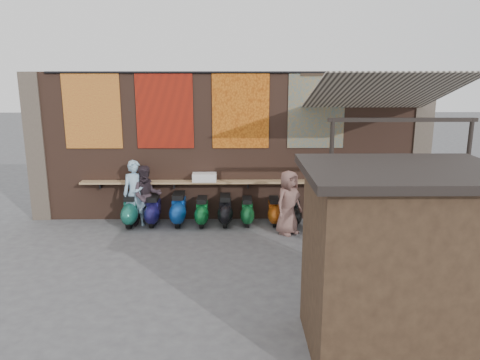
{
  "coord_description": "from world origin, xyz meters",
  "views": [
    {
      "loc": [
        0.13,
        -9.91,
        4.08
      ],
      "look_at": [
        0.27,
        1.2,
        1.42
      ],
      "focal_mm": 35.0,
      "sensor_mm": 36.0,
      "label": 1
    }
  ],
  "objects": [
    {
      "name": "pier_right",
      "position": [
        5.2,
        2.7,
        2.0
      ],
      "size": [
        0.5,
        0.5,
        4.0
      ],
      "primitive_type": "cube",
      "color": "#4C4238",
      "rests_on": "ground"
    },
    {
      "name": "tapestry_redgold",
      "position": [
        -3.6,
        2.48,
        3.0
      ],
      "size": [
        1.5,
        0.02,
        2.0
      ],
      "primitive_type": "cube",
      "color": "maroon",
      "rests_on": "brick_wall"
    },
    {
      "name": "awning_ledger",
      "position": [
        3.5,
        2.49,
        3.95
      ],
      "size": [
        3.3,
        0.08,
        0.12
      ],
      "primitive_type": "cube",
      "color": "#33261C",
      "rests_on": "brick_wall"
    },
    {
      "name": "awning_post_left",
      "position": [
        2.1,
        -0.6,
        1.55
      ],
      "size": [
        0.09,
        0.09,
        3.1
      ],
      "primitive_type": "cylinder",
      "color": "black",
      "rests_on": "ground"
    },
    {
      "name": "awning_header",
      "position": [
        3.5,
        -0.6,
        3.08
      ],
      "size": [
        3.0,
        0.08,
        0.08
      ],
      "primitive_type": "cube",
      "color": "black",
      "rests_on": "awning_post_left"
    },
    {
      "name": "awning_canvas",
      "position": [
        3.5,
        0.9,
        3.55
      ],
      "size": [
        3.2,
        3.28,
        0.97
      ],
      "primitive_type": "cube",
      "rotation": [
        -0.28,
        0.0,
        0.0
      ],
      "color": "beige",
      "rests_on": "brick_wall"
    },
    {
      "name": "market_stall",
      "position": [
        2.45,
        -3.71,
        1.32
      ],
      "size": [
        2.45,
        1.84,
        2.65
      ],
      "primitive_type": "cube",
      "rotation": [
        0.0,
        0.0,
        -0.0
      ],
      "color": "black",
      "rests_on": "ground"
    },
    {
      "name": "shopper_grey",
      "position": [
        3.72,
        -0.77,
        0.86
      ],
      "size": [
        1.27,
        1.16,
        1.71
      ],
      "primitive_type": "imported",
      "rotation": [
        0.0,
        0.0,
        2.52
      ],
      "color": "#5D5E62",
      "rests_on": "ground"
    },
    {
      "name": "diner_left",
      "position": [
        -2.47,
        1.99,
        0.88
      ],
      "size": [
        0.73,
        0.56,
        1.76
      ],
      "primitive_type": "imported",
      "rotation": [
        0.0,
        0.0,
        0.24
      ],
      "color": "#94BCD7",
      "rests_on": "ground"
    },
    {
      "name": "shelf_box",
      "position": [
        -0.67,
        2.3,
        1.24
      ],
      "size": [
        0.64,
        0.32,
        0.23
      ],
      "primitive_type": "cube",
      "color": "white",
      "rests_on": "eating_counter"
    },
    {
      "name": "stall_shelf",
      "position": [
        2.45,
        -2.76,
        0.97
      ],
      "size": [
        2.03,
        0.1,
        0.06
      ],
      "primitive_type": "cube",
      "rotation": [
        0.0,
        0.0,
        -0.0
      ],
      "color": "#473321",
      "rests_on": "market_stall"
    },
    {
      "name": "shopper_tan",
      "position": [
        1.48,
        1.3,
        0.82
      ],
      "size": [
        0.94,
        0.92,
        1.63
      ],
      "primitive_type": "imported",
      "rotation": [
        0.0,
        0.0,
        0.74
      ],
      "color": "#7C574F",
      "rests_on": "ground"
    },
    {
      "name": "eating_counter",
      "position": [
        0.0,
        2.33,
        1.1
      ],
      "size": [
        8.0,
        0.32,
        0.05
      ],
      "primitive_type": "cube",
      "color": "#9E7A51",
      "rests_on": "brick_wall"
    },
    {
      "name": "tapestry_multi",
      "position": [
        2.3,
        2.48,
        3.0
      ],
      "size": [
        1.5,
        0.02,
        2.0
      ],
      "primitive_type": "cube",
      "color": "#235E80",
      "rests_on": "brick_wall"
    },
    {
      "name": "tapestry_sun",
      "position": [
        -1.7,
        2.48,
        3.0
      ],
      "size": [
        1.5,
        0.02,
        2.0
      ],
      "primitive_type": "cube",
      "color": "red",
      "rests_on": "brick_wall"
    },
    {
      "name": "diner_right",
      "position": [
        -2.18,
        2.0,
        0.81
      ],
      "size": [
        0.94,
        0.82,
        1.62
      ],
      "primitive_type": "imported",
      "rotation": [
        0.0,
        0.0,
        0.3
      ],
      "color": "#32272E",
      "rests_on": "ground"
    },
    {
      "name": "scooter_stool_2",
      "position": [
        -1.36,
        2.04,
        0.42
      ],
      "size": [
        0.4,
        0.89,
        0.85
      ],
      "primitive_type": null,
      "color": "navy",
      "rests_on": "ground"
    },
    {
      "name": "scooter_stool_4",
      "position": [
        -0.11,
        2.02,
        0.4
      ],
      "size": [
        0.38,
        0.84,
        0.79
      ],
      "primitive_type": null,
      "color": "black",
      "rests_on": "ground"
    },
    {
      "name": "ground",
      "position": [
        0.0,
        0.0,
        0.0
      ],
      "size": [
        70.0,
        70.0,
        0.0
      ],
      "primitive_type": "plane",
      "color": "#474749",
      "rests_on": "ground"
    },
    {
      "name": "stall_roof",
      "position": [
        2.45,
        -3.71,
        2.71
      ],
      "size": [
        2.74,
        2.11,
        0.12
      ],
      "primitive_type": "cube",
      "rotation": [
        0.0,
        0.0,
        -0.0
      ],
      "color": "black",
      "rests_on": "market_stall"
    },
    {
      "name": "awning_post_right",
      "position": [
        4.9,
        -0.6,
        1.55
      ],
      "size": [
        0.09,
        0.09,
        3.1
      ],
      "primitive_type": "cylinder",
      "color": "black",
      "rests_on": "ground"
    },
    {
      "name": "pier_left",
      "position": [
        -5.2,
        2.7,
        2.0
      ],
      "size": [
        0.5,
        0.5,
        4.0
      ],
      "primitive_type": "cube",
      "color": "#4C4238",
      "rests_on": "ground"
    },
    {
      "name": "scooter_stool_3",
      "position": [
        -0.73,
        1.98,
        0.37
      ],
      "size": [
        0.35,
        0.78,
        0.74
      ],
      "primitive_type": null,
      "color": "#0D5C27",
      "rests_on": "ground"
    },
    {
      "name": "brick_wall",
      "position": [
        0.0,
        2.7,
        2.0
      ],
      "size": [
        10.0,
        0.4,
        4.0
      ],
      "primitive_type": "cube",
      "color": "brown",
      "rests_on": "ground"
    },
    {
      "name": "scooter_stool_5",
      "position": [
        0.47,
        2.01,
        0.36
      ],
      "size": [
        0.34,
        0.76,
        0.72
      ],
      "primitive_type": null,
      "color": "#105327",
      "rests_on": "ground"
    },
    {
      "name": "shopper_navy",
      "position": [
        2.41,
        0.36,
        0.78
      ],
      "size": [
        0.98,
        0.59,
        1.56
      ],
      "primitive_type": "imported",
      "rotation": [
        0.0,
        0.0,
        3.39
      ],
      "color": "black",
      "rests_on": "ground"
    },
    {
      "name": "tapestry_orange",
      "position": [
        0.3,
        2.48,
        3.0
      ],
      "size": [
        1.5,
        0.02,
        2.0
      ],
      "primitive_type": "cube",
      "color": "orange",
      "rests_on": "brick_wall"
    },
    {
      "name": "hang_rail",
      "position": [
        0.0,
        2.47,
        3.98
      ],
      "size": [
        9.5,
        0.06,
        0.06
      ],
      "primitive_type": "cylinder",
      "rotation": [
        0.0,
        1.57,
        0.0
      ],
      "color": "black",
      "rests_on": "brick_wall"
    },
    {
      "name": "scooter_stool_1",
      "position": [
        -2.04,
        2.04,
        0.39
      ],
      "size": [
        0.37,
        0.82,
        0.78
      ],
      "primitive_type": null,
      "color": "#17134A",
      "rests_on": "ground"
    },
    {
      "name": "stall_sign",
      "position": [
        2.45,
        -2.76,
        1.92
      ],
      "size": [
        1.2,
        0.04,
        0.5
      ],
      "primitive_type": "cube",
      "rotation": [
        0.0,
        0.0,
        -0.0
      ],
      "color": "gold",
      "rests_on": "market_stall"
    },
    {
      "name": "scooter_stool_6",
      "position": [
        1.19,
        2.03,
        0.36
      ],
      "size": [
        0.34,
        0.75,
        0.71
      ],
      "primitive_type": null,
      "color": "#93400D",
      "rests_on": "ground"
    },
    {
      "name": "scooter_stool_7",
      "position": [
        1.73,
        1.97,
        0.34
      ],
      "size": [
        0.33,
        0.72,
        0.69
      ],
      "primitive_type": null,
      "color": "black",
      "rests_on": "ground"
    },
    {
      "name": "scooter_stool_0",
      "position": [
        -2.62,
        2.0,
        0.41
      ],
      "size": [
        0.39,
        0.87,
        0.83
      ],
      "primitive_type": null,
      "color": "#165B4C",
      "rests_on": "ground"
    }
  ]
}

